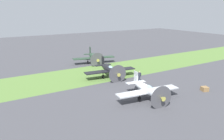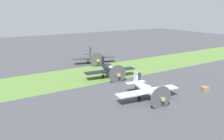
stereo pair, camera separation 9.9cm
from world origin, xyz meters
name	(u,v)px [view 2 (the right image)]	position (x,y,z in m)	size (l,w,h in m)	color
ground_plane	(139,96)	(0.00, 0.00, 0.00)	(160.00, 160.00, 0.00)	#424247
grass_verge	(96,73)	(0.00, -12.83, 0.00)	(120.00, 11.00, 0.01)	#567A38
airplane_lead	(147,90)	(-0.15, 1.47, 1.32)	(8.92, 7.09, 3.16)	#B2B7BC
airplane_wingman	(110,70)	(-1.00, -9.51, 1.37)	(9.22, 7.32, 3.27)	black
airplane_trail	(94,57)	(-3.36, -20.26, 1.37)	(9.23, 7.38, 3.27)	#233D28
ground_crew_chief	(139,76)	(-3.89, -4.86, 0.91)	(0.38, 0.58, 1.73)	#2D3342
supply_crate	(205,89)	(-9.24, 3.59, 0.32)	(0.90, 0.90, 0.64)	olive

